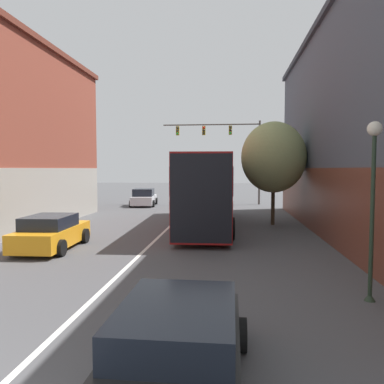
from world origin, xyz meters
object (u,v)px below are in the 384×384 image
parked_car_left_mid (51,233)px  traffic_signal_gantry (228,143)px  parked_car_left_near (144,198)px  street_tree_near (274,157)px  bus (206,187)px  hatchback_foreground (176,353)px  street_lamp (373,191)px

parked_car_left_mid → traffic_signal_gantry: traffic_signal_gantry is taller
parked_car_left_near → parked_car_left_mid: parked_car_left_near is taller
traffic_signal_gantry → street_tree_near: 12.58m
bus → street_tree_near: bearing=-78.4°
hatchback_foreground → parked_car_left_mid: parked_car_left_mid is taller
hatchback_foreground → street_lamp: 6.16m
bus → street_tree_near: 4.17m
hatchback_foreground → parked_car_left_mid: 10.88m
parked_car_left_mid → traffic_signal_gantry: bearing=-21.4°
parked_car_left_mid → parked_car_left_near: bearing=-1.1°
bus → traffic_signal_gantry: (1.11, 13.08, 3.35)m
parked_car_left_mid → street_lamp: bearing=-117.1°
bus → hatchback_foreground: size_ratio=2.80×
traffic_signal_gantry → parked_car_left_near: bearing=-162.7°
parked_car_left_near → street_tree_near: size_ratio=0.73×
street_lamp → parked_car_left_mid: bearing=155.2°
parked_car_left_mid → street_tree_near: size_ratio=0.70×
hatchback_foreground → traffic_signal_gantry: size_ratio=0.52×
street_tree_near → hatchback_foreground: bearing=-100.9°
traffic_signal_gantry → hatchback_foreground: bearing=-91.1°
parked_car_left_mid → street_lamp: street_lamp is taller
bus → street_lamp: (4.66, -11.32, 0.51)m
parked_car_left_near → street_lamp: bearing=-160.0°
hatchback_foreground → street_lamp: street_lamp is taller
parked_car_left_mid → street_tree_near: street_tree_near is taller
bus → traffic_signal_gantry: size_ratio=1.46×
parked_car_left_near → parked_car_left_mid: (0.37, -17.38, -0.04)m
parked_car_left_near → street_lamp: (10.72, -22.16, 1.96)m
bus → parked_car_left_near: size_ratio=3.00×
parked_car_left_near → street_tree_near: street_tree_near is taller
hatchback_foreground → parked_car_left_near: size_ratio=1.07×
street_lamp → hatchback_foreground: bearing=-134.8°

